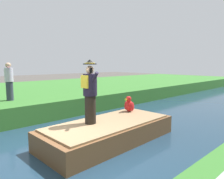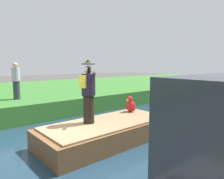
# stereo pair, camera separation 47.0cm
# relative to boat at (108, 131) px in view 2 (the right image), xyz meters

# --- Properties ---
(ground_plane) EXTENTS (80.00, 80.00, 0.00)m
(ground_plane) POSITION_rel_boat_xyz_m (0.00, -1.43, -0.40)
(ground_plane) COLOR #4C4742
(canal_water) EXTENTS (6.30, 48.00, 0.10)m
(canal_water) POSITION_rel_boat_xyz_m (0.00, -1.43, -0.35)
(canal_water) COLOR #1E384C
(canal_water) RESTS_ON ground
(boat) EXTENTS (1.93, 4.25, 0.61)m
(boat) POSITION_rel_boat_xyz_m (0.00, 0.00, 0.00)
(boat) COLOR brown
(boat) RESTS_ON canal_water
(person_pirate) EXTENTS (0.61, 0.42, 1.85)m
(person_pirate) POSITION_rel_boat_xyz_m (-0.22, -0.54, 1.23)
(person_pirate) COLOR black
(person_pirate) RESTS_ON boat
(parrot_plush) EXTENTS (0.36, 0.35, 0.57)m
(parrot_plush) POSITION_rel_boat_xyz_m (-0.48, 1.41, 0.55)
(parrot_plush) COLOR red
(parrot_plush) RESTS_ON boat
(person_bystander) EXTENTS (0.34, 0.34, 1.60)m
(person_bystander) POSITION_rel_boat_xyz_m (-4.82, -1.31, 1.30)
(person_bystander) COLOR #33384C
(person_bystander) RESTS_ON grass_bank_near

